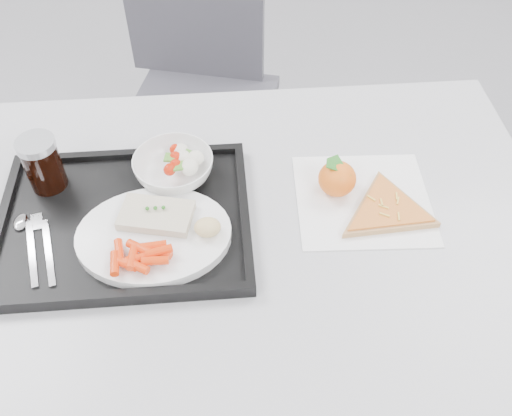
{
  "coord_description": "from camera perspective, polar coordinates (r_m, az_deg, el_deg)",
  "views": [
    {
      "loc": [
        -0.01,
        -0.37,
        1.54
      ],
      "look_at": [
        0.05,
        0.32,
        0.77
      ],
      "focal_mm": 40.0,
      "sensor_mm": 36.0,
      "label": 1
    }
  ],
  "objects": [
    {
      "name": "fish_fillet",
      "position": [
        1.01,
        -9.95,
        -0.69
      ],
      "size": [
        0.14,
        0.1,
        0.02
      ],
      "color": "beige",
      "rests_on": "dinner_plate"
    },
    {
      "name": "cutlery",
      "position": [
        1.07,
        -21.36,
        -2.93
      ],
      "size": [
        0.1,
        0.17,
        0.01
      ],
      "color": "silver",
      "rests_on": "tray"
    },
    {
      "name": "cola_glass",
      "position": [
        1.12,
        -20.59,
        4.27
      ],
      "size": [
        0.07,
        0.07,
        0.11
      ],
      "color": "black",
      "rests_on": "tray"
    },
    {
      "name": "chair",
      "position": [
        1.77,
        -5.85,
        13.18
      ],
      "size": [
        0.52,
        0.52,
        0.93
      ],
      "color": "#3E3D45",
      "rests_on": "ground"
    },
    {
      "name": "pizza_slice",
      "position": [
        1.07,
        12.97,
        -0.19
      ],
      "size": [
        0.3,
        0.3,
        0.02
      ],
      "color": "tan",
      "rests_on": "napkin"
    },
    {
      "name": "bread_roll",
      "position": [
        0.97,
        -4.87,
        -1.93
      ],
      "size": [
        0.05,
        0.04,
        0.03
      ],
      "color": "tan",
      "rests_on": "dinner_plate"
    },
    {
      "name": "table",
      "position": [
        1.09,
        -2.37,
        -3.99
      ],
      "size": [
        1.2,
        0.8,
        0.75
      ],
      "color": "silver",
      "rests_on": "ground"
    },
    {
      "name": "carrot_pile",
      "position": [
        0.95,
        -11.59,
        -4.72
      ],
      "size": [
        0.1,
        0.08,
        0.02
      ],
      "color": "#EC370B",
      "rests_on": "dinner_plate"
    },
    {
      "name": "salad_bowl",
      "position": [
        1.1,
        -8.23,
        4.01
      ],
      "size": [
        0.15,
        0.15,
        0.05
      ],
      "color": "white",
      "rests_on": "tray"
    },
    {
      "name": "dinner_plate",
      "position": [
        1.01,
        -10.16,
        -2.72
      ],
      "size": [
        0.27,
        0.27,
        0.02
      ],
      "color": "white",
      "rests_on": "tray"
    },
    {
      "name": "tangerine",
      "position": [
        1.08,
        8.12,
        2.94
      ],
      "size": [
        0.07,
        0.07,
        0.07
      ],
      "color": "gold",
      "rests_on": "napkin"
    },
    {
      "name": "napkin",
      "position": [
        1.1,
        10.64,
        0.84
      ],
      "size": [
        0.26,
        0.25,
        0.0
      ],
      "color": "white",
      "rests_on": "table"
    },
    {
      "name": "tray",
      "position": [
        1.06,
        -12.98,
        -1.3
      ],
      "size": [
        0.45,
        0.35,
        0.03
      ],
      "color": "black",
      "rests_on": "table"
    },
    {
      "name": "salad_contents",
      "position": [
        1.09,
        -7.32,
        4.75
      ],
      "size": [
        0.08,
        0.08,
        0.03
      ],
      "color": "red",
      "rests_on": "salad_bowl"
    }
  ]
}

